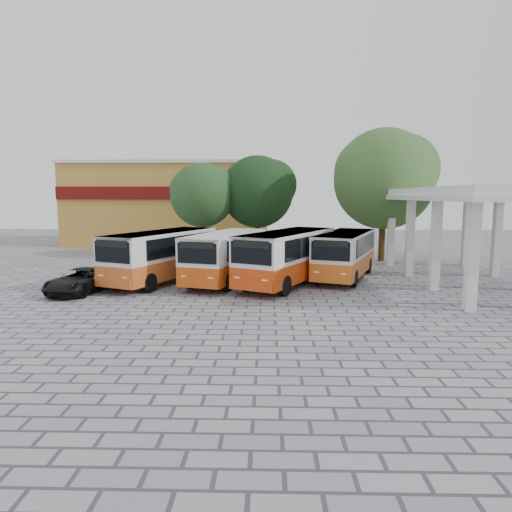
{
  "coord_description": "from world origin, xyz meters",
  "views": [
    {
      "loc": [
        -0.94,
        -22.1,
        4.97
      ],
      "look_at": [
        -1.61,
        3.96,
        1.5
      ],
      "focal_mm": 32.0,
      "sensor_mm": 36.0,
      "label": 1
    }
  ],
  "objects_px": {
    "parked_car": "(81,281)",
    "bus_far_right": "(345,252)",
    "bus_centre_left": "(226,254)",
    "bus_centre_right": "(287,254)",
    "bus_far_left": "(162,253)"
  },
  "relations": [
    {
      "from": "bus_centre_right",
      "to": "bus_far_right",
      "type": "height_order",
      "value": "bus_centre_right"
    },
    {
      "from": "parked_car",
      "to": "bus_far_right",
      "type": "bearing_deg",
      "value": 27.76
    },
    {
      "from": "bus_centre_left",
      "to": "parked_car",
      "type": "distance_m",
      "value": 7.95
    },
    {
      "from": "bus_far_left",
      "to": "bus_far_right",
      "type": "bearing_deg",
      "value": 31.29
    },
    {
      "from": "bus_centre_left",
      "to": "bus_far_right",
      "type": "height_order",
      "value": "bus_centre_left"
    },
    {
      "from": "bus_far_left",
      "to": "parked_car",
      "type": "xyz_separation_m",
      "value": [
        -3.56,
        -2.92,
        -1.07
      ]
    },
    {
      "from": "bus_far_left",
      "to": "bus_centre_right",
      "type": "height_order",
      "value": "bus_centre_right"
    },
    {
      "from": "bus_centre_right",
      "to": "parked_car",
      "type": "bearing_deg",
      "value": -140.53
    },
    {
      "from": "bus_centre_left",
      "to": "bus_centre_right",
      "type": "distance_m",
      "value": 3.57
    },
    {
      "from": "bus_centre_right",
      "to": "bus_centre_left",
      "type": "bearing_deg",
      "value": -165.58
    },
    {
      "from": "bus_centre_right",
      "to": "bus_far_right",
      "type": "relative_size",
      "value": 1.08
    },
    {
      "from": "bus_centre_right",
      "to": "bus_far_left",
      "type": "bearing_deg",
      "value": -157.53
    },
    {
      "from": "bus_far_left",
      "to": "bus_centre_left",
      "type": "bearing_deg",
      "value": 26.19
    },
    {
      "from": "bus_far_right",
      "to": "parked_car",
      "type": "distance_m",
      "value": 15.0
    },
    {
      "from": "bus_centre_left",
      "to": "bus_centre_right",
      "type": "height_order",
      "value": "bus_centre_right"
    }
  ]
}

